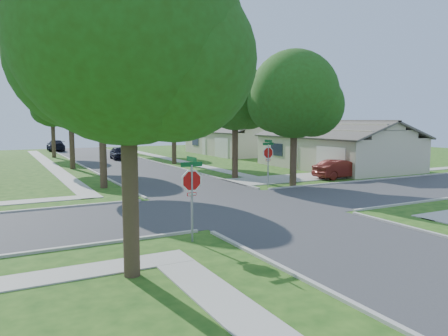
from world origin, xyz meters
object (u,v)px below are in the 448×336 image
at_px(tree_ne_corner, 295,98).
at_px(car_driveway, 340,169).
at_px(stop_sign_sw, 192,184).
at_px(tree_sw_corner, 129,41).
at_px(house_ne_near, 335,151).
at_px(car_curb_east, 119,153).
at_px(tree_e_near, 236,100).
at_px(tree_w_far, 53,108).
at_px(tree_w_mid, 71,93).
at_px(stop_sign_ne, 268,155).
at_px(tree_w_near, 102,89).
at_px(tree_e_mid, 174,99).
at_px(tree_e_far, 135,105).
at_px(car_curb_west, 56,145).
at_px(house_ne_far, 235,142).

height_order(tree_ne_corner, car_driveway, tree_ne_corner).
relative_size(stop_sign_sw, tree_sw_corner, 0.31).
relative_size(house_ne_near, car_curb_east, 3.34).
distance_m(tree_e_near, car_curb_east, 20.04).
height_order(tree_e_near, tree_w_far, tree_e_near).
bearing_deg(car_curb_east, tree_w_mid, -124.84).
bearing_deg(tree_e_near, stop_sign_ne, -90.68).
height_order(tree_e_near, tree_w_near, tree_w_near).
height_order(tree_e_mid, tree_e_far, tree_e_mid).
bearing_deg(car_driveway, stop_sign_ne, 95.75).
height_order(house_ne_near, car_curb_east, house_ne_near).
bearing_deg(tree_e_mid, stop_sign_sw, -110.20).
xyz_separation_m(tree_w_near, tree_ne_corner, (11.00, -4.80, -0.52)).
distance_m(tree_e_far, car_curb_west, 14.45).
relative_size(tree_w_mid, car_curb_east, 2.35).
height_order(tree_e_mid, tree_w_near, tree_e_mid).
height_order(tree_sw_corner, house_ne_far, tree_sw_corner).
xyz_separation_m(tree_e_far, tree_ne_corner, (1.61, -29.80, -0.39)).
relative_size(tree_w_near, car_curb_east, 2.20).
bearing_deg(car_driveway, stop_sign_sw, 121.24).
height_order(tree_ne_corner, house_ne_near, tree_ne_corner).
distance_m(house_ne_near, car_curb_west, 38.94).
relative_size(tree_w_near, tree_ne_corner, 1.04).
bearing_deg(tree_w_far, tree_e_mid, -54.10).
distance_m(tree_w_near, car_curb_west, 36.29).
distance_m(tree_ne_corner, car_curb_west, 42.05).
distance_m(tree_e_mid, tree_ne_corner, 16.89).
bearing_deg(car_curb_west, tree_e_near, 104.00).
xyz_separation_m(tree_w_mid, car_driveway, (16.14, -15.51, -5.80)).
bearing_deg(tree_e_mid, tree_sw_corner, -113.53).
xyz_separation_m(stop_sign_ne, tree_w_near, (-9.34, 4.31, 4.08)).
bearing_deg(tree_w_near, car_curb_east, 72.98).
height_order(stop_sign_sw, car_curb_west, stop_sign_sw).
bearing_deg(tree_w_mid, tree_e_mid, -0.00).
xyz_separation_m(tree_sw_corner, house_ne_near, (23.43, 17.99, -4.75)).
height_order(stop_sign_ne, tree_ne_corner, tree_ne_corner).
bearing_deg(car_curb_west, house_ne_far, 141.90).
distance_m(tree_sw_corner, tree_ne_corner, 17.78).
relative_size(tree_w_near, car_curb_west, 1.74).
relative_size(tree_sw_corner, car_driveway, 2.30).
relative_size(tree_e_mid, car_curb_east, 2.26).
bearing_deg(tree_e_near, house_ne_far, 60.65).
relative_size(tree_e_far, tree_ne_corner, 1.01).
bearing_deg(tree_w_near, stop_sign_ne, -24.74).
distance_m(tree_w_mid, tree_ne_corner, 20.10).
xyz_separation_m(tree_sw_corner, car_driveway, (18.94, 12.49, -5.58)).
relative_size(tree_w_far, car_curb_west, 1.56).
height_order(tree_w_far, house_ne_far, tree_w_far).
bearing_deg(tree_e_mid, stop_sign_ne, -90.20).
bearing_deg(tree_w_mid, tree_sw_corner, -95.70).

